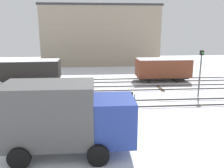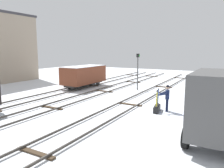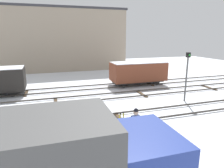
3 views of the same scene
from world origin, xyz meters
name	(u,v)px [view 2 (image 2 of 3)]	position (x,y,z in m)	size (l,w,h in m)	color
ground_plane	(129,105)	(0.00, 0.00, 0.00)	(60.00, 60.00, 0.00)	silver
track_main_line	(129,103)	(0.00, 0.00, 0.11)	(44.00, 1.94, 0.18)	#38332D
track_siding_near	(82,97)	(0.00, 4.38, 0.11)	(44.00, 1.94, 0.18)	#38332D
track_siding_far	(54,93)	(0.00, 7.57, 0.11)	(44.00, 1.94, 0.18)	#38332D
switch_lever_frame	(157,108)	(-0.67, -2.31, 0.25)	(1.34, 0.59, 1.45)	black
rail_worker	(167,96)	(-0.34, -2.86, 1.00)	(0.63, 0.74, 1.77)	#111831
delivery_truck	(221,102)	(-3.68, -6.18, 1.72)	(5.47, 2.54, 3.13)	navy
signal_post	(138,68)	(5.86, 1.81, 2.26)	(0.24, 0.32, 3.67)	#4C4C4C
freight_car_far_end	(84,75)	(4.63, 7.57, 1.34)	(5.40, 2.32, 2.32)	#2D2B28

